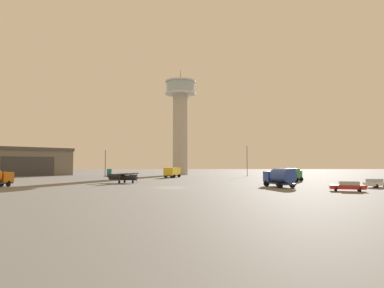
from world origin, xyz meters
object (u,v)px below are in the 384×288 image
light_post_west (105,160)px  truck_fuel_tanker_blue (279,177)px  control_tower (180,116)px  car_red (347,186)px  truck_box_green (292,174)px  car_white (374,183)px  truck_box_yellow (171,172)px  light_post_east (246,158)px  airplane_black (122,177)px

light_post_west → truck_fuel_tanker_blue: bearing=-47.4°
control_tower → car_red: (25.46, -72.48, -19.98)m
truck_fuel_tanker_blue → truck_box_green: (7.23, 16.87, -0.10)m
truck_box_green → car_white: bearing=-123.7°
car_white → car_red: 10.91m
control_tower → truck_box_yellow: size_ratio=4.94×
light_post_west → light_post_east: bearing=8.6°
airplane_black → car_red: 40.28m
control_tower → truck_fuel_tanker_blue: bearing=-74.1°
car_red → light_post_west: light_post_west is taller
control_tower → car_red: control_tower is taller
truck_box_green → truck_fuel_tanker_blue: bearing=-170.8°
control_tower → car_white: size_ratio=8.23×
car_red → control_tower: bearing=-53.1°
car_white → light_post_west: bearing=105.9°
truck_box_green → light_post_east: bearing=40.1°
truck_fuel_tanker_blue → truck_box_yellow: bearing=11.4°
car_red → light_post_west: size_ratio=0.60×
airplane_black → light_post_west: size_ratio=1.16×
airplane_black → truck_box_green: truck_box_green is taller
control_tower → truck_fuel_tanker_blue: (18.34, -64.30, -19.04)m
control_tower → light_post_west: bearing=-134.4°
control_tower → light_post_west: 33.99m
truck_fuel_tanker_blue → car_white: bearing=-107.9°
airplane_black → car_red: size_ratio=1.92×
airplane_black → light_post_west: light_post_west is taller
truck_box_green → car_red: 25.07m
car_red → airplane_black: bearing=-12.1°
truck_box_yellow → car_red: truck_box_yellow is taller
truck_box_yellow → light_post_west: light_post_west is taller
airplane_black → car_white: 44.62m
light_post_west → truck_box_yellow: bearing=-11.7°
airplane_black → light_post_east: bearing=69.9°
airplane_black → truck_box_green: 35.47m
truck_box_green → light_post_west: size_ratio=0.74×
airplane_black → truck_box_yellow: size_ratio=1.22×
car_white → light_post_east: bearing=68.3°
light_post_east → control_tower: bearing=144.5°
control_tower → truck_fuel_tanker_blue: 69.52m
truck_fuel_tanker_blue → truck_box_green: truck_fuel_tanker_blue is taller
light_post_east → car_white: bearing=-76.3°
airplane_black → truck_fuel_tanker_blue: (27.87, -11.76, 0.39)m
control_tower → truck_box_yellow: control_tower is taller
truck_fuel_tanker_blue → light_post_west: 58.24m
airplane_black → truck_box_green: bearing=27.5°
airplane_black → light_post_west: 33.31m
truck_box_yellow → truck_fuel_tanker_blue: size_ratio=1.08×
truck_box_yellow → light_post_west: bearing=93.5°
airplane_black → truck_box_yellow: (8.19, 27.00, 0.33)m
truck_box_yellow → light_post_west: size_ratio=0.95×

